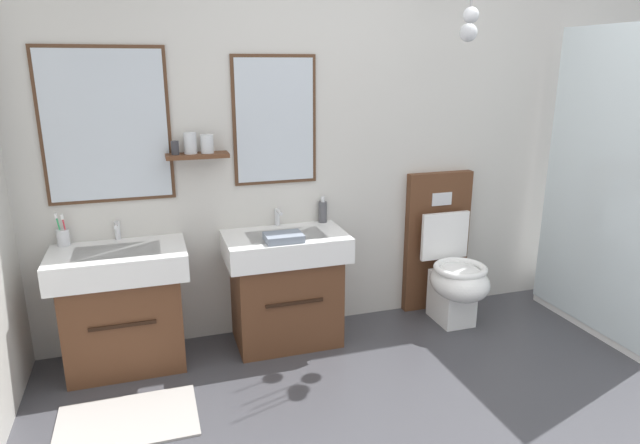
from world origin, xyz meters
name	(u,v)px	position (x,y,z in m)	size (l,w,h in m)	color
wall_back	(372,126)	(-0.02, 1.73, 1.32)	(4.65, 0.63, 2.64)	beige
bath_mat	(128,421)	(-1.66, 0.88, 0.01)	(0.68, 0.44, 0.01)	#9E9993
vanity_sink_left	(123,304)	(-1.66, 1.47, 0.38)	(0.74, 0.48, 0.72)	#56331E
tap_on_left_sink	(117,229)	(-1.66, 1.65, 0.79)	(0.03, 0.13, 0.11)	silver
vanity_sink_right	(285,285)	(-0.69, 1.47, 0.38)	(0.74, 0.48, 0.72)	#56331E
tap_on_right_sink	(278,215)	(-0.69, 1.65, 0.79)	(0.03, 0.13, 0.11)	silver
toilet	(448,266)	(0.46, 1.47, 0.38)	(0.48, 0.62, 1.00)	#56331E
toothbrush_cup	(63,237)	(-1.95, 1.63, 0.77)	(0.07, 0.07, 0.20)	silver
soap_dispenser	(323,211)	(-0.39, 1.64, 0.79)	(0.06, 0.06, 0.17)	#4C4C51
folded_hand_towel	(284,237)	(-0.73, 1.33, 0.74)	(0.22, 0.16, 0.04)	gray
shower_tray	(628,269)	(1.55, 1.00, 0.39)	(1.01, 1.00, 1.95)	white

